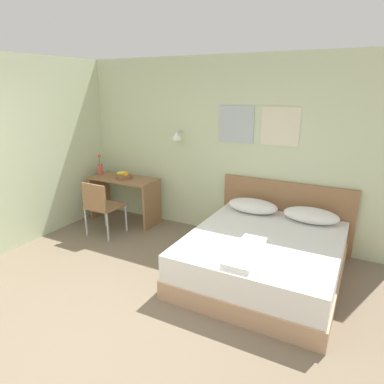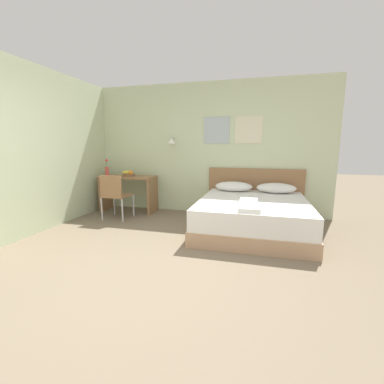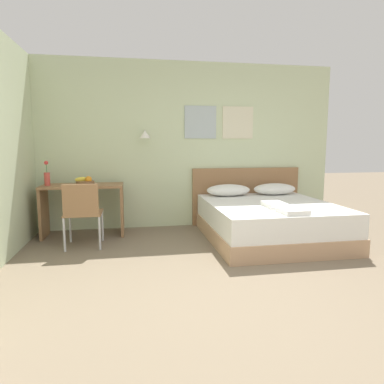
{
  "view_description": "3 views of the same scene",
  "coord_description": "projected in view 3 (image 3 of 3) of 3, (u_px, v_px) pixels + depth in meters",
  "views": [
    {
      "loc": [
        2.11,
        -1.72,
        2.22
      ],
      "look_at": [
        0.19,
        1.9,
        0.95
      ],
      "focal_mm": 32.0,
      "sensor_mm": 36.0,
      "label": 1
    },
    {
      "loc": [
        1.23,
        -2.27,
        1.38
      ],
      "look_at": [
        0.21,
        1.55,
        0.68
      ],
      "focal_mm": 24.0,
      "sensor_mm": 36.0,
      "label": 2
    },
    {
      "loc": [
        -0.78,
        -2.57,
        1.35
      ],
      "look_at": [
        0.05,
        2.07,
        0.69
      ],
      "focal_mm": 32.0,
      "sensor_mm": 36.0,
      "label": 3
    }
  ],
  "objects": [
    {
      "name": "folded_towel_near_foot",
      "position": [
        274.0,
        205.0,
        4.52
      ],
      "size": [
        0.26,
        0.33,
        0.06
      ],
      "color": "white",
      "rests_on": "bed"
    },
    {
      "name": "headboard",
      "position": [
        246.0,
        196.0,
        5.82
      ],
      "size": [
        1.85,
        0.06,
        0.95
      ],
      "color": "#8E6642",
      "rests_on": "ground_plane"
    },
    {
      "name": "wall_back",
      "position": [
        179.0,
        145.0,
        5.56
      ],
      "size": [
        5.21,
        0.31,
        2.65
      ],
      "color": "beige",
      "rests_on": "ground_plane"
    },
    {
      "name": "pillow_left",
      "position": [
        228.0,
        190.0,
        5.46
      ],
      "size": [
        0.7,
        0.39,
        0.19
      ],
      "color": "white",
      "rests_on": "bed"
    },
    {
      "name": "folded_towel_mid_bed",
      "position": [
        293.0,
        211.0,
        4.09
      ],
      "size": [
        0.29,
        0.34,
        0.06
      ],
      "color": "white",
      "rests_on": "bed"
    },
    {
      "name": "ground_plane",
      "position": [
        230.0,
        309.0,
        2.83
      ],
      "size": [
        24.0,
        24.0,
        0.0
      ],
      "primitive_type": "plane",
      "color": "#756651"
    },
    {
      "name": "desk",
      "position": [
        83.0,
        200.0,
        5.04
      ],
      "size": [
        1.16,
        0.52,
        0.76
      ],
      "color": "#8E6642",
      "rests_on": "ground_plane"
    },
    {
      "name": "desk_chair",
      "position": [
        82.0,
        210.0,
        4.4
      ],
      "size": [
        0.47,
        0.47,
        0.86
      ],
      "color": "#8E6642",
      "rests_on": "ground_plane"
    },
    {
      "name": "fruit_bowl",
      "position": [
        85.0,
        182.0,
        4.98
      ],
      "size": [
        0.28,
        0.26,
        0.13
      ],
      "color": "brown",
      "rests_on": "desk"
    },
    {
      "name": "pillow_right",
      "position": [
        274.0,
        189.0,
        5.6
      ],
      "size": [
        0.7,
        0.39,
        0.19
      ],
      "color": "white",
      "rests_on": "bed"
    },
    {
      "name": "bed",
      "position": [
        269.0,
        221.0,
        4.86
      ],
      "size": [
        1.73,
        1.97,
        0.53
      ],
      "color": "tan",
      "rests_on": "ground_plane"
    },
    {
      "name": "flower_vase",
      "position": [
        47.0,
        177.0,
        4.88
      ],
      "size": [
        0.08,
        0.08,
        0.35
      ],
      "color": "#D14C42",
      "rests_on": "desk"
    }
  ]
}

